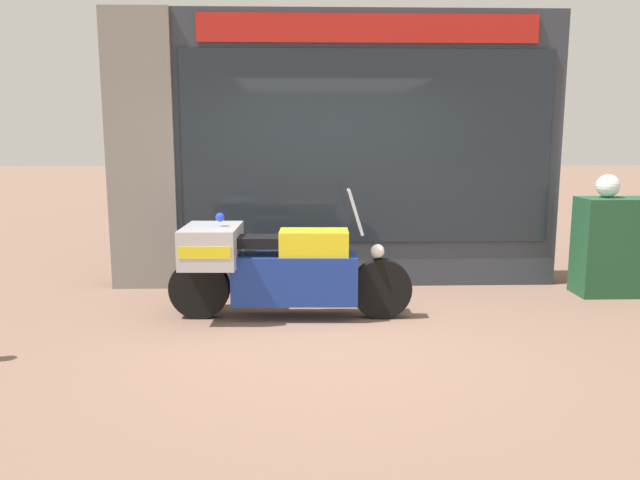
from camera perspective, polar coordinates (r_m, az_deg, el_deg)
The scene contains 6 objects.
ground_plane at distance 5.86m, azimuth 2.44°, elevation -8.52°, with size 60.00×60.00×0.00m, color #7A5B4C.
shop_building at distance 7.55m, azimuth -1.35°, elevation 8.16°, with size 5.35×0.55×3.24m.
window_display at distance 7.74m, azimuth 3.73°, elevation -0.31°, with size 4.11×0.30×2.07m.
paramedic_motorcycle at distance 6.22m, azimuth -4.56°, elevation -2.22°, with size 2.43×0.81×1.30m.
utility_cabinet at distance 7.87m, azimuth 25.42°, elevation -0.55°, with size 0.86×0.46×1.12m, color #1E4C2D.
white_helmet at distance 7.78m, azimuth 24.84°, elevation 4.51°, with size 0.26×0.26×0.26m, color white.
Camera 1 is at (-0.42, -5.55, 1.84)m, focal length 35.00 mm.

